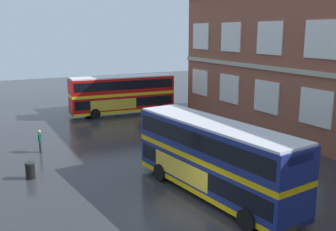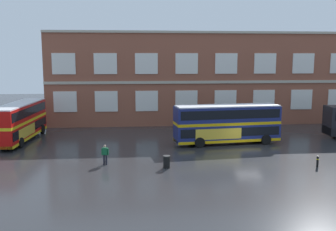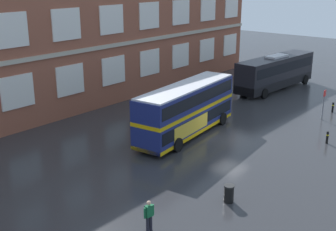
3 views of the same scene
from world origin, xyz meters
The scene contains 5 objects.
ground_plane centered at (0.00, 2.00, 0.00)m, with size 120.00×120.00×0.00m, color #2B2B2D.
double_decker_near centered at (-23.55, 6.45, 2.15)m, with size 3.40×11.14×4.07m.
double_decker_middle centered at (-1.47, 3.24, 2.15)m, with size 11.22×3.81×4.07m.
waiting_passenger centered at (-13.60, -3.80, 0.93)m, with size 0.64×0.30×1.70m.
station_litter_bin centered at (-8.52, -5.24, 0.52)m, with size 0.60×0.60×1.03m.
Camera 1 is at (14.87, -8.00, 8.78)m, focal length 41.27 mm.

